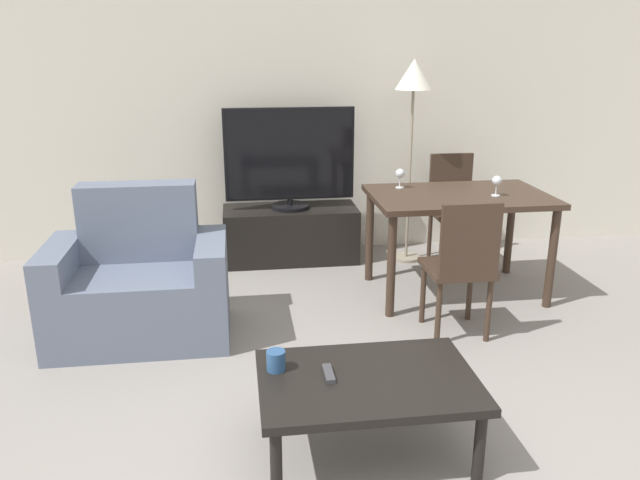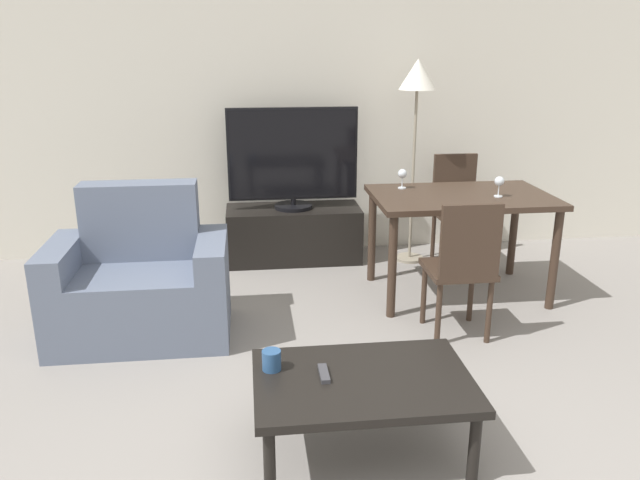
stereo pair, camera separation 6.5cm
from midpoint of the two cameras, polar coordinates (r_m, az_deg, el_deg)
name	(u,v)px [view 2 (the right image)]	position (r m, az deg, el deg)	size (l,w,h in m)	color
wall_back	(300,97)	(5.43, -1.52, 12.92)	(6.93, 0.06, 2.70)	silver
armchair	(141,285)	(4.11, -15.63, -3.99)	(1.10, 0.68, 0.95)	slate
tv_stand	(294,234)	(5.34, -2.07, 0.56)	(1.13, 0.47, 0.46)	black
tv	(293,158)	(5.18, -2.15, 7.48)	(1.07, 0.32, 0.84)	black
coffee_table	(363,386)	(2.86, 4.60, -13.19)	(0.97, 0.65, 0.39)	black
dining_table	(461,208)	(4.61, 13.15, 2.91)	(1.27, 0.81, 0.76)	#38281E
dining_chair_near	(463,263)	(3.94, 13.38, -2.08)	(0.40, 0.40, 0.91)	#38281E
dining_chair_far	(457,203)	(5.37, 12.75, 3.28)	(0.40, 0.40, 0.91)	#38281E
floor_lamp	(417,90)	(5.17, 9.22, 13.41)	(0.30, 0.30, 1.68)	gray
remote_primary	(324,374)	(2.84, 1.03, -12.12)	(0.04, 0.15, 0.02)	#38383D
cup_white_near	(272,360)	(2.87, -3.79, -10.91)	(0.09, 0.09, 0.09)	navy
wine_glass_left	(499,183)	(4.56, 16.47, 5.05)	(0.07, 0.07, 0.15)	silver
wine_glass_center	(402,175)	(4.67, 7.94, 5.91)	(0.07, 0.07, 0.15)	silver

